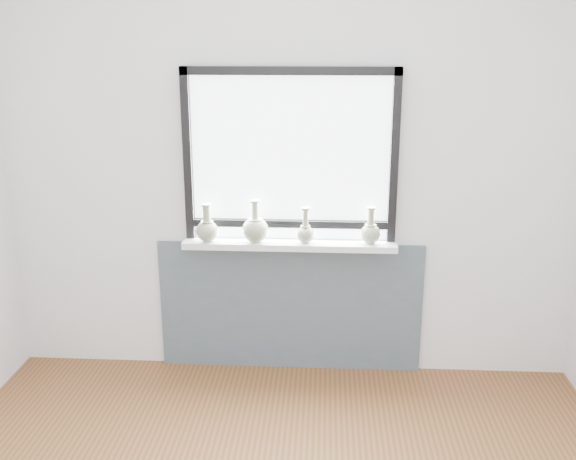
# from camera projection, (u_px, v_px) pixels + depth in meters

# --- Properties ---
(back_wall) EXTENTS (3.60, 0.02, 2.60)m
(back_wall) POSITION_uv_depth(u_px,v_px,m) (291.00, 175.00, 3.95)
(back_wall) COLOR silver
(back_wall) RESTS_ON ground
(apron_panel) EXTENTS (1.70, 0.03, 0.86)m
(apron_panel) POSITION_uv_depth(u_px,v_px,m) (290.00, 307.00, 4.17)
(apron_panel) COLOR #4A5661
(apron_panel) RESTS_ON ground
(windowsill) EXTENTS (1.32, 0.18, 0.04)m
(windowsill) POSITION_uv_depth(u_px,v_px,m) (290.00, 244.00, 3.98)
(windowsill) COLOR white
(windowsill) RESTS_ON apron_panel
(window) EXTENTS (1.30, 0.06, 1.05)m
(window) POSITION_uv_depth(u_px,v_px,m) (290.00, 153.00, 3.88)
(window) COLOR black
(window) RESTS_ON windowsill
(vase_a) EXTENTS (0.14, 0.14, 0.24)m
(vase_a) POSITION_uv_depth(u_px,v_px,m) (207.00, 229.00, 3.95)
(vase_a) COLOR gray
(vase_a) RESTS_ON windowsill
(vase_b) EXTENTS (0.16, 0.16, 0.26)m
(vase_b) POSITION_uv_depth(u_px,v_px,m) (255.00, 228.00, 3.94)
(vase_b) COLOR gray
(vase_b) RESTS_ON windowsill
(vase_c) EXTENTS (0.11, 0.11, 0.22)m
(vase_c) POSITION_uv_depth(u_px,v_px,m) (305.00, 232.00, 3.93)
(vase_c) COLOR gray
(vase_c) RESTS_ON windowsill
(vase_d) EXTENTS (0.13, 0.13, 0.23)m
(vase_d) POSITION_uv_depth(u_px,v_px,m) (370.00, 232.00, 3.92)
(vase_d) COLOR gray
(vase_d) RESTS_ON windowsill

